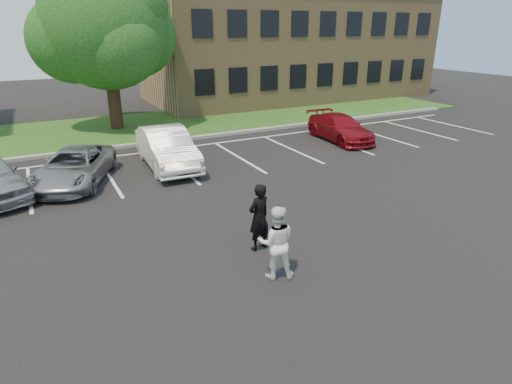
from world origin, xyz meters
TOP-DOWN VIEW (x-y plane):
  - ground_plane at (0.00, 0.00)m, footprint 90.00×90.00m
  - curb at (0.00, 12.00)m, footprint 40.00×0.30m
  - grass_strip at (0.00, 16.00)m, footprint 44.00×8.00m
  - stall_lines at (1.40, 8.95)m, footprint 34.00×5.36m
  - office_building at (14.00, 21.99)m, footprint 22.40×10.40m
  - tree at (-0.81, 16.27)m, footprint 7.80×7.20m
  - man_black_suit at (-0.35, 0.17)m, footprint 0.74×0.58m
  - man_white_shirt at (-0.63, -1.18)m, footprint 1.06×0.96m
  - car_silver_minivan at (-4.01, 7.79)m, footprint 3.81×5.06m
  - car_white_sedan at (-0.39, 8.13)m, footprint 1.92×4.94m
  - car_red_compact at (8.70, 8.33)m, footprint 2.13×4.53m

SIDE VIEW (x-z plane):
  - ground_plane at x=0.00m, z-range 0.00..0.00m
  - stall_lines at x=1.40m, z-range 0.00..0.01m
  - grass_strip at x=0.00m, z-range 0.00..0.08m
  - curb at x=0.00m, z-range 0.00..0.15m
  - car_silver_minivan at x=-4.01m, z-range 0.00..1.28m
  - car_red_compact at x=8.70m, z-range 0.00..1.28m
  - car_white_sedan at x=-0.39m, z-range 0.00..1.60m
  - man_white_shirt at x=-0.63m, z-range 0.00..1.77m
  - man_black_suit at x=-0.35m, z-range 0.00..1.81m
  - office_building at x=14.00m, z-range 0.01..8.31m
  - tree at x=-0.81m, z-range 0.95..9.75m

